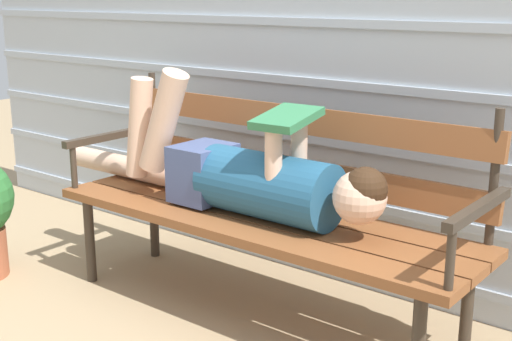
% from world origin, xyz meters
% --- Properties ---
extents(ground_plane, '(12.00, 12.00, 0.00)m').
position_xyz_m(ground_plane, '(0.00, 0.00, 0.00)').
color(ground_plane, tan).
extents(house_siding, '(4.89, 0.08, 2.28)m').
position_xyz_m(house_siding, '(0.00, 0.70, 1.14)').
color(house_siding, '#B2BCC6').
rests_on(house_siding, ground).
extents(park_bench, '(1.80, 0.52, 0.90)m').
position_xyz_m(park_bench, '(-0.00, 0.25, 0.47)').
color(park_bench, brown).
rests_on(park_bench, ground).
extents(reclining_person, '(1.73, 0.26, 0.55)m').
position_xyz_m(reclining_person, '(-0.08, 0.17, 0.58)').
color(reclining_person, '#23567A').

